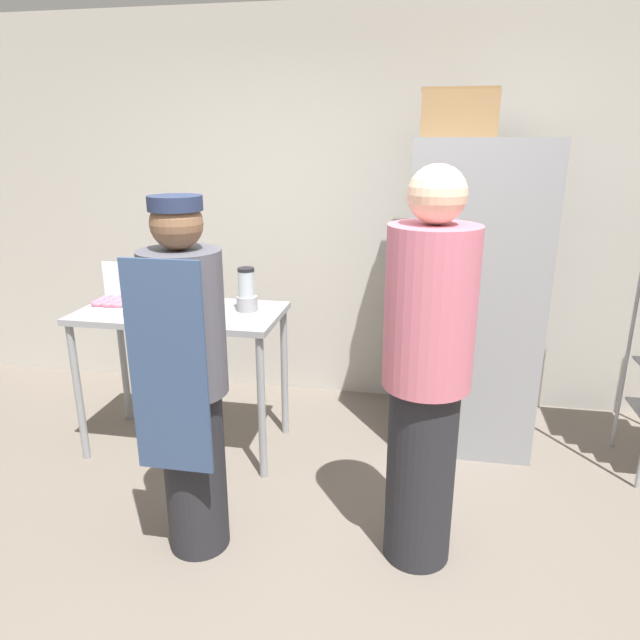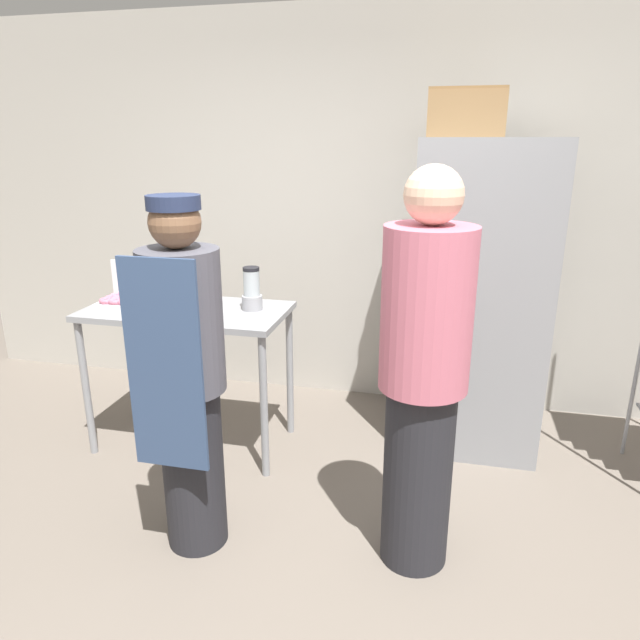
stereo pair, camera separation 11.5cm
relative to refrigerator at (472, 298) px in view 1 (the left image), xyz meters
name	(u,v)px [view 1 (the left image)]	position (x,y,z in m)	size (l,w,h in m)	color
ground_plane	(292,621)	(-0.74, -1.69, -0.93)	(14.00, 14.00, 0.00)	#6B6056
back_wall	(362,214)	(-0.74, 0.59, 0.42)	(6.40, 0.12, 2.71)	#B7B2A8
refrigerator	(472,298)	(0.00, 0.00, 0.00)	(0.78, 0.69, 1.86)	gray
prep_counter	(182,328)	(-1.70, -0.44, -0.15)	(1.20, 0.61, 0.89)	gray
donut_box	(114,303)	(-2.07, -0.53, 0.01)	(0.24, 0.23, 0.27)	white
blender_pitcher	(247,292)	(-1.31, -0.37, 0.07)	(0.12, 0.12, 0.26)	#99999E
cardboard_storage_box	(459,114)	(-0.15, 0.04, 1.06)	(0.42, 0.30, 0.27)	#937047
person_baker	(188,379)	(-1.29, -1.31, -0.08)	(0.35, 0.37, 1.64)	#232328
person_customer	(426,375)	(-0.26, -1.19, -0.03)	(0.38, 0.38, 1.77)	#232328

